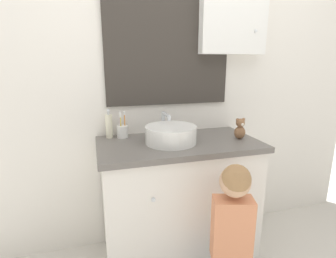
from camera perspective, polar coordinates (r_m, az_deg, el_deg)
wall_back at (r=1.88m, az=0.43°, el=13.31°), size 3.20×0.18×2.50m
vanity_counter at (r=1.82m, az=2.26°, el=-15.24°), size 1.01×0.54×0.83m
sink_basin at (r=1.62m, az=0.62°, el=-1.09°), size 0.32×0.37×0.17m
toothbrush_holder at (r=1.76m, az=-9.91°, el=-0.40°), size 0.07×0.07×0.17m
soap_dispenser at (r=1.77m, az=-12.71°, el=0.68°), size 0.04×0.04×0.19m
child_figure at (r=1.46m, az=13.81°, el=-20.15°), size 0.29×0.39×0.85m
teddy_bear at (r=1.77m, az=15.39°, el=-0.01°), size 0.08×0.06×0.14m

